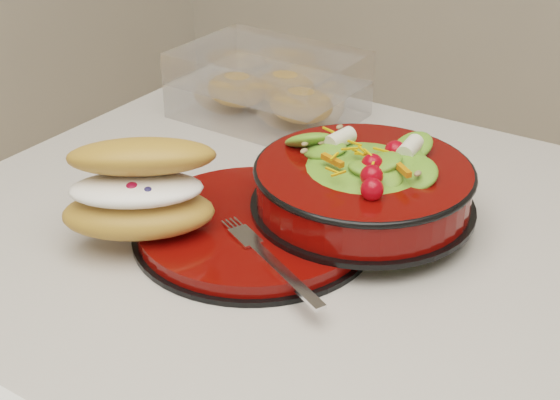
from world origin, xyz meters
The scene contains 5 objects.
dinner_plate centered at (-0.24, -0.04, 0.91)m, with size 0.26×0.26×0.02m.
salad_bowl centered at (-0.16, 0.04, 0.96)m, with size 0.25×0.25×0.10m.
croissant centered at (-0.33, -0.12, 0.97)m, with size 0.18×0.18×0.10m.
fork centered at (-0.18, -0.10, 0.92)m, with size 0.15×0.09×0.00m.
pastry_box centered at (-0.42, 0.24, 0.94)m, with size 0.25×0.18×0.09m.
Camera 1 is at (0.17, -0.63, 1.34)m, focal length 50.00 mm.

